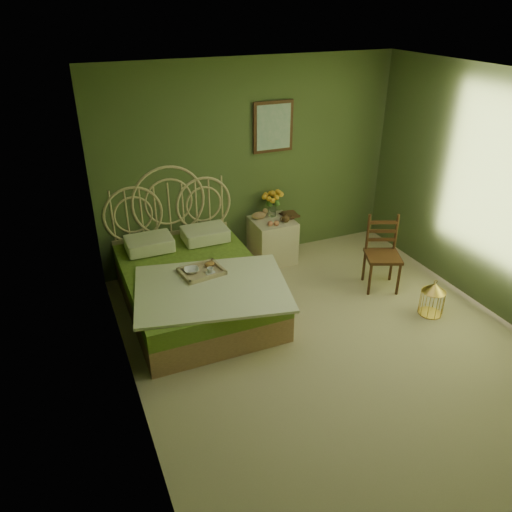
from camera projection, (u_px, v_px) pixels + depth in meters
name	position (u px, v px, depth m)	size (l,w,h in m)	color
floor	(334.00, 346.00, 5.16)	(4.50, 4.50, 0.00)	tan
ceiling	(358.00, 84.00, 3.95)	(4.50, 4.50, 0.00)	silver
wall_back	(251.00, 164.00, 6.39)	(4.00, 4.00, 0.00)	#4B5C30
wall_left	(123.00, 275.00, 3.87)	(4.50, 4.50, 0.00)	#4B5C30
wall_right	(507.00, 201.00, 5.25)	(4.50, 4.50, 0.00)	#4B5C30
wall_art	(273.00, 127.00, 6.26)	(0.54, 0.04, 0.64)	#39210F
bed	(194.00, 283.00, 5.69)	(1.78, 2.25, 1.39)	tan
nightstand	(272.00, 235.00, 6.69)	(0.53, 0.53, 1.02)	beige
chair	(380.00, 248.00, 6.03)	(0.52, 0.52, 0.90)	#39210F
birdcage	(432.00, 299.00, 5.60)	(0.26, 0.26, 0.40)	#BC913C
book_lower	(284.00, 217.00, 6.64)	(0.18, 0.24, 0.02)	#381E0F
book_upper	(284.00, 215.00, 6.63)	(0.18, 0.25, 0.02)	#472819
cereal_bowl	(191.00, 270.00, 5.44)	(0.16, 0.16, 0.04)	white
coffee_cup	(210.00, 271.00, 5.40)	(0.07, 0.07, 0.07)	white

